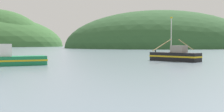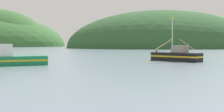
% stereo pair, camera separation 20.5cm
% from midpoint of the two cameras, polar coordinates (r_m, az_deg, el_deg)
% --- Properties ---
extents(hill_far_right, '(108.43, 86.75, 42.57)m').
position_cam_midpoint_polar(hill_far_right, '(162.86, 9.53, 1.65)').
color(hill_far_right, '#2D562D').
rests_on(hill_far_right, ground).
extents(fishing_boat_black, '(7.41, 7.58, 6.29)m').
position_cam_midpoint_polar(fishing_boat_black, '(40.35, 12.69, 0.06)').
color(fishing_boat_black, black).
rests_on(fishing_boat_black, ground).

